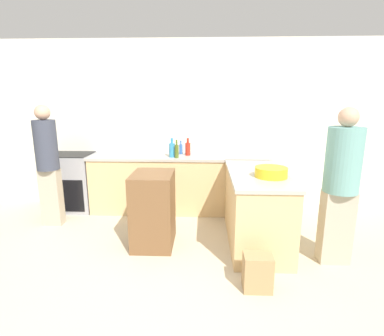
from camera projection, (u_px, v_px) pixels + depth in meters
The scene contains 15 objects.
ground_plane at pixel (163, 282), 2.98m from camera, with size 14.00×14.00×0.00m, color beige.
wall_back at pixel (180, 125), 4.94m from camera, with size 8.00×0.06×2.70m.
counter_back at pixel (179, 183), 4.81m from camera, with size 2.79×0.64×0.91m.
counter_peninsula at pixel (256, 207), 3.75m from camera, with size 0.69×1.51×0.91m.
range_oven at pixel (72, 182), 4.88m from camera, with size 0.71×0.62×0.92m.
island_table at pixel (153, 210), 3.66m from camera, with size 0.49×0.61×0.91m.
mixing_bowl at pixel (271, 172), 3.42m from camera, with size 0.37×0.37×0.11m.
olive_oil_bottle at pixel (177, 151), 4.51m from camera, with size 0.06×0.06×0.27m.
water_bottle_blue at pixel (181, 149), 4.83m from camera, with size 0.06×0.06×0.22m.
hot_sauce_bottle at pixel (188, 148), 4.71m from camera, with size 0.08×0.08×0.27m.
wine_bottle_dark at pixel (171, 151), 4.68m from camera, with size 0.06×0.06×0.20m.
dish_soap_bottle at pixel (172, 150), 4.57m from camera, with size 0.09×0.09×0.29m.
person_by_range at pixel (48, 161), 4.16m from camera, with size 0.30×0.30×1.70m.
person_at_peninsula at pixel (341, 182), 3.17m from camera, with size 0.36×0.36×1.70m.
paper_bag at pixel (258, 272), 2.84m from camera, with size 0.27×0.21×0.36m.
Camera 1 is at (0.40, -2.63, 1.79)m, focal length 28.00 mm.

